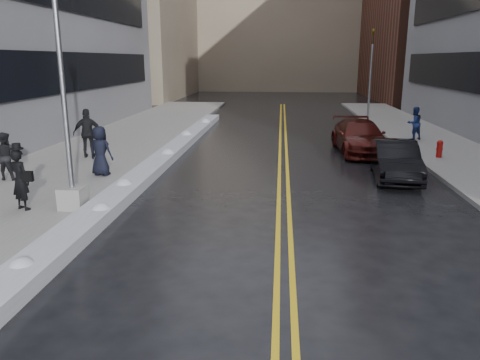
% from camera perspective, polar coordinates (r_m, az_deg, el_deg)
% --- Properties ---
extents(ground, '(160.00, 160.00, 0.00)m').
position_cam_1_polar(ground, '(10.97, -7.87, -7.82)').
color(ground, black).
rests_on(ground, ground).
extents(sidewalk_west, '(5.50, 50.00, 0.15)m').
position_cam_1_polar(sidewalk_west, '(21.85, -16.91, 3.16)').
color(sidewalk_west, gray).
rests_on(sidewalk_west, ground).
extents(sidewalk_east, '(4.00, 50.00, 0.15)m').
position_cam_1_polar(sidewalk_east, '(21.68, 25.54, 2.27)').
color(sidewalk_east, gray).
rests_on(sidewalk_east, ground).
extents(lane_line_left, '(0.12, 50.00, 0.01)m').
position_cam_1_polar(lane_line_left, '(20.31, 4.87, 2.70)').
color(lane_line_left, gold).
rests_on(lane_line_left, ground).
extents(lane_line_right, '(0.12, 50.00, 0.01)m').
position_cam_1_polar(lane_line_right, '(20.31, 5.72, 2.68)').
color(lane_line_right, gold).
rests_on(lane_line_right, ground).
extents(snow_ridge, '(0.90, 30.00, 0.34)m').
position_cam_1_polar(snow_ridge, '(18.94, -9.84, 2.19)').
color(snow_ridge, silver).
rests_on(snow_ridge, ground).
extents(building_west_far, '(14.00, 22.00, 18.00)m').
position_cam_1_polar(building_west_far, '(56.97, -14.08, 19.00)').
color(building_west_far, gray).
rests_on(building_west_far, ground).
extents(building_far, '(36.00, 16.00, 22.00)m').
position_cam_1_polar(building_far, '(70.22, 4.97, 20.07)').
color(building_far, gray).
rests_on(building_far, ground).
extents(lamppost, '(0.65, 0.65, 7.62)m').
position_cam_1_polar(lamppost, '(13.26, -20.46, 6.63)').
color(lamppost, gray).
rests_on(lamppost, sidewalk_west).
extents(fire_hydrant, '(0.26, 0.26, 0.73)m').
position_cam_1_polar(fire_hydrant, '(21.27, 23.16, 3.61)').
color(fire_hydrant, maroon).
rests_on(fire_hydrant, sidewalk_east).
extents(traffic_signal, '(0.16, 0.20, 6.00)m').
position_cam_1_polar(traffic_signal, '(34.44, 15.66, 12.77)').
color(traffic_signal, gray).
rests_on(traffic_signal, sidewalk_east).
extents(pedestrian_fedora, '(0.72, 0.61, 1.67)m').
position_cam_1_polar(pedestrian_fedora, '(13.95, -25.21, 0.03)').
color(pedestrian_fedora, black).
rests_on(pedestrian_fedora, sidewalk_west).
extents(pedestrian_b, '(0.80, 0.63, 1.62)m').
position_cam_1_polar(pedestrian_b, '(17.73, -26.70, 2.62)').
color(pedestrian_b, black).
rests_on(pedestrian_b, sidewalk_west).
extents(pedestrian_c, '(0.95, 0.73, 1.75)m').
position_cam_1_polar(pedestrian_c, '(17.13, -16.66, 3.41)').
color(pedestrian_c, black).
rests_on(pedestrian_c, sidewalk_west).
extents(pedestrian_d, '(1.28, 0.80, 2.03)m').
position_cam_1_polar(pedestrian_d, '(20.50, -18.04, 5.45)').
color(pedestrian_d, black).
rests_on(pedestrian_d, sidewalk_west).
extents(pedestrian_east, '(0.99, 0.90, 1.66)m').
position_cam_1_polar(pedestrian_east, '(25.55, 20.48, 6.50)').
color(pedestrian_east, navy).
rests_on(pedestrian_east, sidewalk_east).
extents(car_black, '(1.81, 4.23, 1.35)m').
position_cam_1_polar(car_black, '(17.41, 18.40, 2.28)').
color(car_black, black).
rests_on(car_black, ground).
extents(car_maroon, '(2.27, 5.10, 1.45)m').
position_cam_1_polar(car_maroon, '(21.99, 14.38, 5.12)').
color(car_maroon, '#3D0D09').
rests_on(car_maroon, ground).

